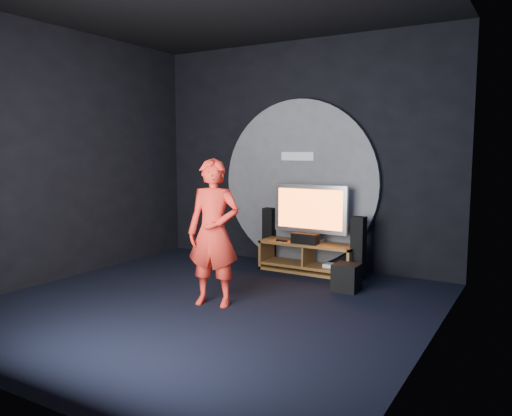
{
  "coord_description": "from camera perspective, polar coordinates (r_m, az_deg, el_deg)",
  "views": [
    {
      "loc": [
        3.39,
        -4.64,
        1.84
      ],
      "look_at": [
        0.04,
        1.05,
        1.05
      ],
      "focal_mm": 35.0,
      "sensor_mm": 36.0,
      "label": 1
    }
  ],
  "objects": [
    {
      "name": "tower_speaker_right",
      "position": [
        7.19,
        11.62,
        -4.51
      ],
      "size": [
        0.18,
        0.2,
        0.89
      ],
      "primitive_type": "cube",
      "color": "black",
      "rests_on": "ground"
    },
    {
      "name": "remote",
      "position": [
        7.53,
        2.96,
        -3.74
      ],
      "size": [
        0.18,
        0.05,
        0.02
      ],
      "primitive_type": "cube",
      "color": "black",
      "rests_on": "media_console"
    },
    {
      "name": "left_wall",
      "position": [
        7.5,
        -21.39,
        5.67
      ],
      "size": [
        0.04,
        5.0,
        3.5
      ],
      "primitive_type": "cube",
      "color": "black",
      "rests_on": "ground"
    },
    {
      "name": "back_wall",
      "position": [
        7.9,
        5.12,
        6.14
      ],
      "size": [
        5.0,
        0.04,
        3.5
      ],
      "primitive_type": "cube",
      "color": "black",
      "rests_on": "ground"
    },
    {
      "name": "floor",
      "position": [
        6.03,
        -5.5,
        -10.96
      ],
      "size": [
        5.0,
        5.0,
        0.0
      ],
      "primitive_type": "plane",
      "color": "black",
      "rests_on": "ground"
    },
    {
      "name": "wall_disc_panel",
      "position": [
        7.87,
        4.91,
        2.87
      ],
      "size": [
        2.6,
        0.11,
        2.6
      ],
      "color": "#515156",
      "rests_on": "ground"
    },
    {
      "name": "right_wall",
      "position": [
        4.72,
        19.71,
        5.35
      ],
      "size": [
        0.04,
        5.0,
        3.5
      ],
      "primitive_type": "cube",
      "color": "black",
      "rests_on": "ground"
    },
    {
      "name": "tower_speaker_left",
      "position": [
        8.1,
        1.58,
        -3.11
      ],
      "size": [
        0.18,
        0.2,
        0.89
      ],
      "primitive_type": "cube",
      "color": "black",
      "rests_on": "ground"
    },
    {
      "name": "player",
      "position": [
        5.84,
        -4.87,
        -2.82
      ],
      "size": [
        0.71,
        0.56,
        1.73
      ],
      "primitive_type": "imported",
      "rotation": [
        0.0,
        0.0,
        0.25
      ],
      "color": "red",
      "rests_on": "ground"
    },
    {
      "name": "subwoofer",
      "position": [
        6.63,
        10.31,
        -7.81
      ],
      "size": [
        0.32,
        0.32,
        0.35
      ],
      "primitive_type": "cube",
      "color": "black",
      "rests_on": "ground"
    },
    {
      "name": "center_speaker",
      "position": [
        7.37,
        5.62,
        -3.49
      ],
      "size": [
        0.4,
        0.15,
        0.15
      ],
      "primitive_type": "cube",
      "color": "black",
      "rests_on": "media_console"
    },
    {
      "name": "media_console",
      "position": [
        7.53,
        5.99,
        -5.85
      ],
      "size": [
        1.45,
        0.45,
        0.45
      ],
      "color": "olive",
      "rests_on": "ground"
    },
    {
      "name": "tv",
      "position": [
        7.46,
        6.22,
        -0.31
      ],
      "size": [
        1.16,
        0.22,
        0.86
      ],
      "color": "#B3B3BA",
      "rests_on": "media_console"
    }
  ]
}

